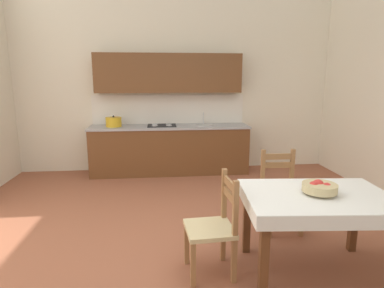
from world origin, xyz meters
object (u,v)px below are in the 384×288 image
(dining_table, at_px, (317,209))
(fruit_bowl, at_px, (319,188))
(kitchen_cabinetry, at_px, (169,128))
(dining_chair_tv_side, at_px, (214,227))
(dining_chair_kitchen_side, at_px, (280,193))

(dining_table, height_order, fruit_bowl, fruit_bowl)
(kitchen_cabinetry, relative_size, dining_chair_tv_side, 3.14)
(kitchen_cabinetry, distance_m, dining_chair_tv_side, 3.33)
(kitchen_cabinetry, xyz_separation_m, dining_chair_tv_side, (0.29, -3.29, -0.41))
(kitchen_cabinetry, bearing_deg, dining_chair_tv_side, -84.99)
(dining_table, xyz_separation_m, fruit_bowl, (0.01, 0.00, 0.20))
(kitchen_cabinetry, distance_m, dining_chair_kitchen_side, 2.79)
(dining_chair_tv_side, bearing_deg, kitchen_cabinetry, 95.01)
(fruit_bowl, bearing_deg, dining_table, -156.65)
(dining_chair_tv_side, height_order, dining_chair_kitchen_side, same)
(dining_table, relative_size, dining_chair_kitchen_side, 1.46)
(kitchen_cabinetry, relative_size, dining_chair_kitchen_side, 3.14)
(fruit_bowl, bearing_deg, dining_chair_kitchen_side, 89.70)
(dining_chair_kitchen_side, bearing_deg, fruit_bowl, -90.30)
(dining_chair_tv_side, distance_m, dining_chair_kitchen_side, 1.23)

